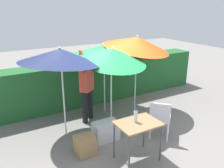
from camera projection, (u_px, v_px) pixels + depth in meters
The scene contains 12 objects.
ground_plane at pixel (118, 131), 5.65m from camera, with size 24.00×24.00×0.00m, color gray.
hedge_row at pixel (83, 83), 7.11m from camera, with size 8.00×0.70×1.26m, color #23602D.
umbrella_rainbow at pixel (104, 51), 6.19m from camera, with size 2.04×2.02×2.00m.
umbrella_orange at pixel (137, 43), 6.17m from camera, with size 1.79×1.78×2.26m.
umbrella_yellow at pixel (60, 56), 4.96m from camera, with size 1.76×1.74×2.10m.
umbrella_navy at pixel (112, 55), 5.36m from camera, with size 1.64×1.65×2.11m.
person_vendor at pixel (87, 86), 5.89m from camera, with size 0.49×0.40×1.88m.
chair_plastic at pixel (160, 117), 5.22m from camera, with size 0.62×0.62×0.89m.
cooler_box at pixel (106, 131), 5.24m from camera, with size 0.56×0.34×0.43m, color silver.
crate_cardboard at pixel (85, 145), 4.75m from camera, with size 0.37×0.38×0.38m, color #9E7A4C.
folding_table at pixel (138, 127), 4.43m from camera, with size 0.80×0.60×0.79m.
bottle_water at pixel (136, 117), 4.38m from camera, with size 0.07×0.07×0.24m.
Camera 1 is at (-2.62, -4.25, 2.88)m, focal length 38.06 mm.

